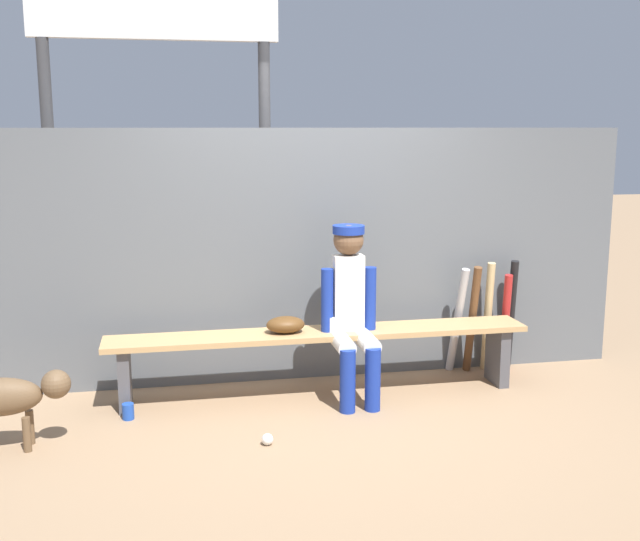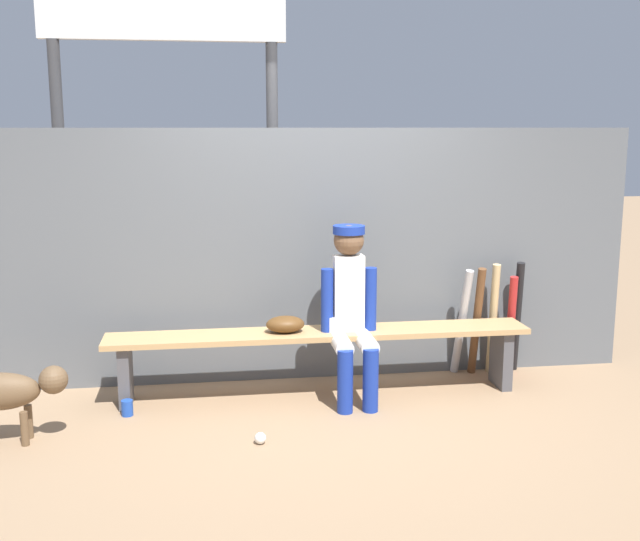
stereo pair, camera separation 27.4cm
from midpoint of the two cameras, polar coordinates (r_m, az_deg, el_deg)
The scene contains 15 objects.
ground_plane at distance 5.79m, azimuth -1.37°, elevation -9.20°, with size 30.00×30.00×0.00m, color #937556.
chainlink_fence at distance 5.94m, azimuth -2.12°, elevation 1.08°, with size 5.10×0.03×1.95m, color #595E63.
dugout_bench at distance 5.66m, azimuth -1.39°, elevation -5.46°, with size 3.10×0.36×0.49m.
player_seated at distance 5.52m, azimuth 0.94°, elevation -2.69°, with size 0.41×0.55×1.27m.
baseball_glove at distance 5.59m, azimuth -3.98°, elevation -4.04°, with size 0.28×0.20×0.12m, color #593819.
bat_aluminum_silver at distance 6.22m, azimuth 8.91°, elevation -3.68°, with size 0.06×0.06×0.89m, color #B7B7BC.
bat_wood_dark at distance 6.23m, azimuth 9.98°, elevation -3.62°, with size 0.06×0.06×0.90m, color brown.
bat_wood_natural at distance 6.33m, azimuth 11.12°, elevation -3.38°, with size 0.06×0.06×0.90m, color tan.
bat_aluminum_red at distance 6.34m, azimuth 12.37°, elevation -3.82°, with size 0.06×0.06×0.81m, color #B22323.
bat_aluminum_black at distance 6.42m, azimuth 12.78°, elevation -3.21°, with size 0.06×0.06×0.91m, color black.
baseball at distance 4.94m, azimuth -5.54°, elevation -12.36°, with size 0.07×0.07×0.07m, color white.
cup_on_ground at distance 5.50m, azimuth -15.45°, elevation -10.05°, with size 0.08×0.08×0.11m, color #1E47AD.
cup_on_bench at distance 5.61m, azimuth -0.54°, elevation -4.00°, with size 0.08×0.08×0.11m, color silver.
scoreboard at distance 6.71m, azimuth -12.74°, elevation 16.20°, with size 2.29×0.27×3.74m.
dog at distance 5.17m, azimuth -23.55°, elevation -8.62°, with size 0.84×0.20×0.49m.
Camera 1 is at (-1.07, -5.34, 1.96)m, focal length 43.17 mm.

